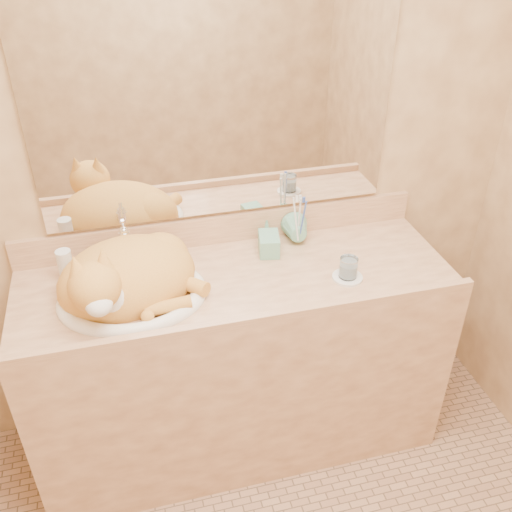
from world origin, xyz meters
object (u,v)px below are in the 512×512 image
object	(u,v)px
soap_dispenser	(270,241)
cat	(124,275)
sink_basin	(130,279)
toothbrush_cup	(299,237)
water_glass	(348,268)
vanity_counter	(239,363)

from	to	relation	value
soap_dispenser	cat	bearing A→B (deg)	-159.58
cat	sink_basin	bearing A→B (deg)	-49.18
sink_basin	soap_dispenser	bearing A→B (deg)	-1.96
toothbrush_cup	water_glass	world-z (taller)	toothbrush_cup
sink_basin	toothbrush_cup	distance (m)	0.68
sink_basin	water_glass	size ratio (longest dim) A/B	6.53
sink_basin	cat	xyz separation A→B (m)	(-0.02, 0.01, 0.01)
cat	toothbrush_cup	world-z (taller)	cat
sink_basin	toothbrush_cup	world-z (taller)	sink_basin
cat	water_glass	bearing A→B (deg)	-21.55
vanity_counter	sink_basin	distance (m)	0.63
soap_dispenser	water_glass	bearing A→B (deg)	-26.72
cat	soap_dispenser	world-z (taller)	cat
vanity_counter	water_glass	world-z (taller)	water_glass
sink_basin	soap_dispenser	world-z (taller)	soap_dispenser
vanity_counter	toothbrush_cup	bearing A→B (deg)	26.99
vanity_counter	sink_basin	xyz separation A→B (m)	(-0.38, -0.02, 0.50)
cat	water_glass	size ratio (longest dim) A/B	6.34
sink_basin	vanity_counter	bearing A→B (deg)	-10.01
vanity_counter	water_glass	bearing A→B (deg)	-14.81
cat	soap_dispenser	distance (m)	0.55
vanity_counter	toothbrush_cup	size ratio (longest dim) A/B	14.84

